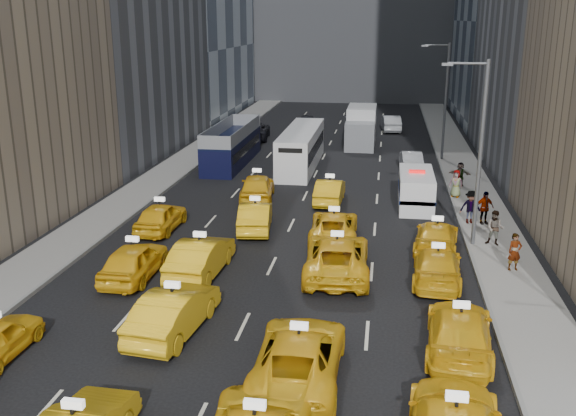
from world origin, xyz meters
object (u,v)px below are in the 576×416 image
at_px(city_bus, 301,148).
at_px(box_truck, 361,127).
at_px(double_decker, 232,144).
at_px(pedestrian_0, 515,252).
at_px(nypd_van, 416,190).

distance_m(city_bus, box_truck, 10.17).
bearing_deg(double_decker, box_truck, 43.69).
relative_size(box_truck, pedestrian_0, 4.38).
bearing_deg(nypd_van, double_decker, 142.97).
bearing_deg(box_truck, nypd_van, -72.54).
relative_size(nypd_van, city_bus, 0.46).
distance_m(box_truck, pedestrian_0, 29.71).
bearing_deg(city_bus, double_decker, 171.59).
bearing_deg(double_decker, nypd_van, -35.69).
xyz_separation_m(nypd_van, city_bus, (-8.11, 9.38, 0.42)).
height_order(nypd_van, double_decker, double_decker).
relative_size(nypd_van, double_decker, 0.50).
height_order(double_decker, box_truck, box_truck).
xyz_separation_m(nypd_van, box_truck, (-4.05, 18.70, 0.62)).
bearing_deg(box_truck, pedestrian_0, -69.30).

